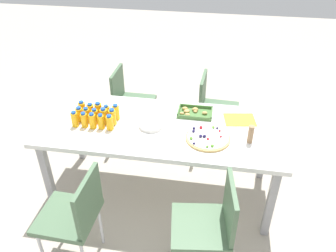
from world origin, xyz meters
TOP-DOWN VIEW (x-y plane):
  - ground_plane at (0.00, 0.00)m, footprint 12.00×12.00m
  - party_table at (0.00, 0.00)m, footprint 2.02×0.86m
  - chair_near_right at (0.48, -0.75)m, footprint 0.45×0.45m
  - chair_far_right at (0.40, 0.81)m, footprint 0.42×0.42m
  - chair_far_left at (-0.51, 0.81)m, footprint 0.40×0.40m
  - chair_near_left at (-0.46, -0.82)m, footprint 0.41×0.41m
  - juice_bottle_0 at (-0.70, -0.12)m, footprint 0.06×0.06m
  - juice_bottle_1 at (-0.63, -0.12)m, footprint 0.06×0.06m
  - juice_bottle_2 at (-0.55, -0.12)m, footprint 0.06×0.06m
  - juice_bottle_3 at (-0.48, -0.12)m, footprint 0.05×0.05m
  - juice_bottle_4 at (-0.41, -0.12)m, footprint 0.06×0.06m
  - juice_bottle_5 at (-0.70, -0.04)m, footprint 0.06×0.06m
  - juice_bottle_6 at (-0.63, -0.04)m, footprint 0.06×0.06m
  - juice_bottle_7 at (-0.56, -0.05)m, footprint 0.05×0.05m
  - juice_bottle_8 at (-0.48, -0.04)m, footprint 0.06×0.06m
  - juice_bottle_9 at (-0.41, -0.04)m, footprint 0.06×0.06m
  - juice_bottle_10 at (-0.70, 0.04)m, footprint 0.06×0.06m
  - juice_bottle_11 at (-0.63, 0.04)m, footprint 0.06×0.06m
  - juice_bottle_12 at (-0.55, 0.03)m, footprint 0.06×0.06m
  - juice_bottle_13 at (-0.48, 0.03)m, footprint 0.05×0.05m
  - juice_bottle_14 at (-0.40, 0.04)m, footprint 0.06×0.06m
  - fruit_pizza at (0.40, -0.13)m, footprint 0.35×0.35m
  - snack_tray at (0.25, 0.23)m, footprint 0.30×0.20m
  - plate_stack at (-0.08, -0.03)m, footprint 0.20×0.20m
  - napkin_stack at (-0.57, 0.28)m, footprint 0.15×0.15m
  - cardboard_tube at (0.72, -0.11)m, footprint 0.04×0.04m
  - paper_folder at (0.65, 0.20)m, footprint 0.29×0.24m

SIDE VIEW (x-z plane):
  - ground_plane at x=0.00m, z-range 0.00..0.00m
  - chair_near_right at x=0.48m, z-range 0.09..0.92m
  - chair_far_right at x=0.40m, z-range 0.09..0.92m
  - chair_far_left at x=-0.51m, z-range 0.09..0.92m
  - chair_near_left at x=-0.46m, z-range 0.09..0.92m
  - party_table at x=0.00m, z-range 0.30..1.05m
  - paper_folder at x=0.65m, z-range 0.74..0.75m
  - napkin_stack at x=-0.57m, z-range 0.74..0.75m
  - fruit_pizza at x=0.40m, z-range 0.73..0.78m
  - snack_tray at x=0.25m, z-range 0.74..0.78m
  - plate_stack at x=-0.08m, z-range 0.74..0.77m
  - juice_bottle_11 at x=-0.63m, z-range 0.74..0.87m
  - juice_bottle_4 at x=-0.41m, z-range 0.74..0.87m
  - juice_bottle_5 at x=-0.70m, z-range 0.74..0.87m
  - juice_bottle_3 at x=-0.48m, z-range 0.74..0.87m
  - juice_bottle_13 at x=-0.48m, z-range 0.74..0.87m
  - juice_bottle_1 at x=-0.63m, z-range 0.74..0.88m
  - juice_bottle_7 at x=-0.56m, z-range 0.74..0.88m
  - juice_bottle_6 at x=-0.63m, z-range 0.74..0.88m
  - juice_bottle_2 at x=-0.55m, z-range 0.74..0.88m
  - juice_bottle_0 at x=-0.70m, z-range 0.74..0.88m
  - juice_bottle_14 at x=-0.40m, z-range 0.74..0.88m
  - juice_bottle_9 at x=-0.41m, z-range 0.74..0.89m
  - juice_bottle_10 at x=-0.70m, z-range 0.74..0.89m
  - juice_bottle_8 at x=-0.48m, z-range 0.74..0.89m
  - juice_bottle_12 at x=-0.55m, z-range 0.74..0.89m
  - cardboard_tube at x=0.72m, z-range 0.74..0.89m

